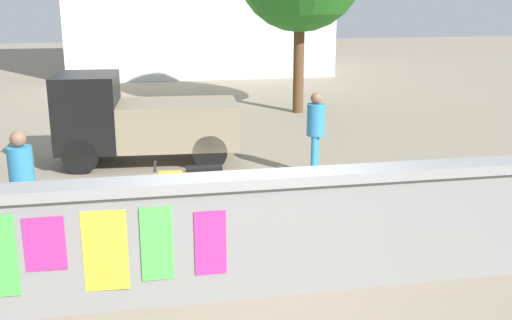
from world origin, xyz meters
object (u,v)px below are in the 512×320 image
person_walking (22,176)px  bicycle_near (331,211)px  person_bystander (316,126)px  motorcycle (194,189)px  auto_rickshaw_truck (138,120)px

person_walking → bicycle_near: bearing=-7.2°
person_bystander → motorcycle: bearing=-144.4°
auto_rickshaw_truck → motorcycle: 3.49m
bicycle_near → person_bystander: 3.03m
person_walking → person_bystander: same height
motorcycle → person_walking: person_walking is taller
bicycle_near → person_walking: (-4.28, 0.54, 0.62)m
person_walking → person_bystander: (4.88, 2.36, 0.00)m
auto_rickshaw_truck → person_walking: auto_rickshaw_truck is taller
person_walking → person_bystander: size_ratio=1.00×
auto_rickshaw_truck → person_walking: bearing=-112.0°
bicycle_near → person_bystander: size_ratio=1.05×
auto_rickshaw_truck → person_bystander: bearing=-25.9°
auto_rickshaw_truck → person_bystander: auto_rickshaw_truck is taller
auto_rickshaw_truck → bicycle_near: bearing=-59.2°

